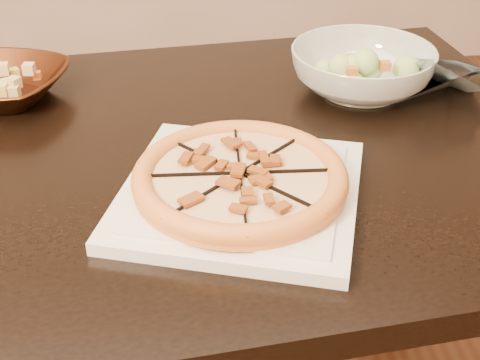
{
  "coord_description": "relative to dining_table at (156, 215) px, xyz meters",
  "views": [
    {
      "loc": [
        0.24,
        -0.96,
        1.25
      ],
      "look_at": [
        0.3,
        -0.23,
        0.78
      ],
      "focal_mm": 50.0,
      "sensor_mm": 36.0,
      "label": 1
    }
  ],
  "objects": [
    {
      "name": "salad",
      "position": [
        0.36,
        0.18,
        0.21
      ],
      "size": [
        0.1,
        0.13,
        0.04
      ],
      "color": "#B7D77E",
      "rests_on": "salad_bowl"
    },
    {
      "name": "cling_film",
      "position": [
        0.5,
        0.15,
        0.14
      ],
      "size": [
        0.19,
        0.16,
        0.05
      ],
      "primitive_type": null,
      "rotation": [
        0.0,
        0.0,
        -0.09
      ],
      "color": "silver",
      "rests_on": "dining_table"
    },
    {
      "name": "bronze_bowl",
      "position": [
        -0.25,
        0.2,
        0.14
      ],
      "size": [
        0.26,
        0.26,
        0.05
      ],
      "primitive_type": "imported",
      "rotation": [
        0.0,
        0.0,
        -0.3
      ],
      "color": "#401E0E",
      "rests_on": "dining_table"
    },
    {
      "name": "dining_table",
      "position": [
        0.0,
        0.0,
        0.0
      ],
      "size": [
        1.36,
        0.97,
        0.75
      ],
      "color": "black",
      "rests_on": "floor"
    },
    {
      "name": "plate",
      "position": [
        0.12,
        -0.13,
        0.13
      ],
      "size": [
        0.38,
        0.38,
        0.02
      ],
      "color": "silver",
      "rests_on": "dining_table"
    },
    {
      "name": "pizza",
      "position": [
        0.12,
        -0.13,
        0.15
      ],
      "size": [
        0.28,
        0.28,
        0.03
      ],
      "color": "#D27D3E",
      "rests_on": "plate"
    },
    {
      "name": "salad_bowl",
      "position": [
        0.36,
        0.18,
        0.15
      ],
      "size": [
        0.26,
        0.26,
        0.08
      ],
      "primitive_type": "imported",
      "rotation": [
        0.0,
        0.0,
        -0.06
      ],
      "color": "#B9C3BD",
      "rests_on": "dining_table"
    }
  ]
}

